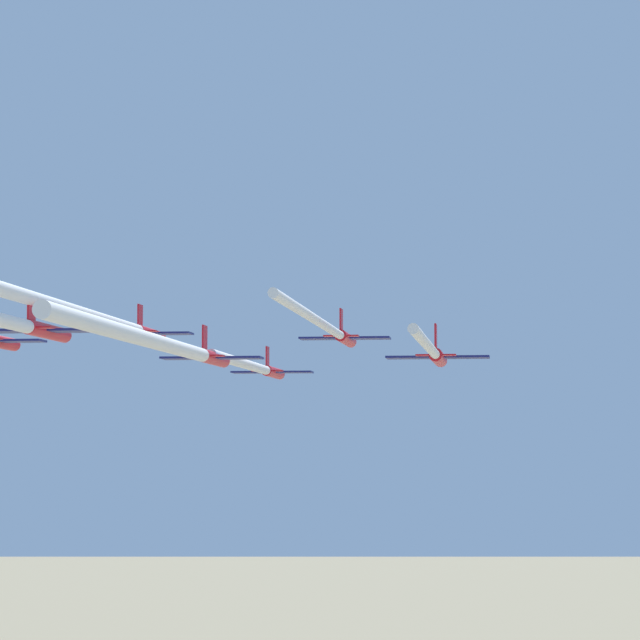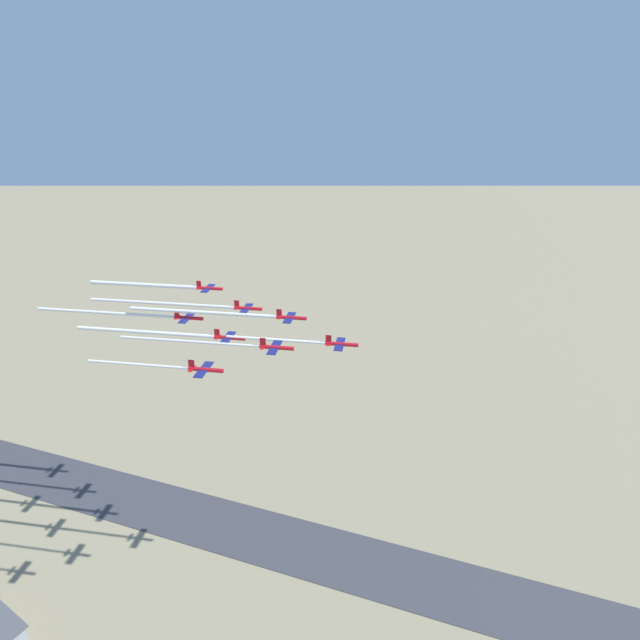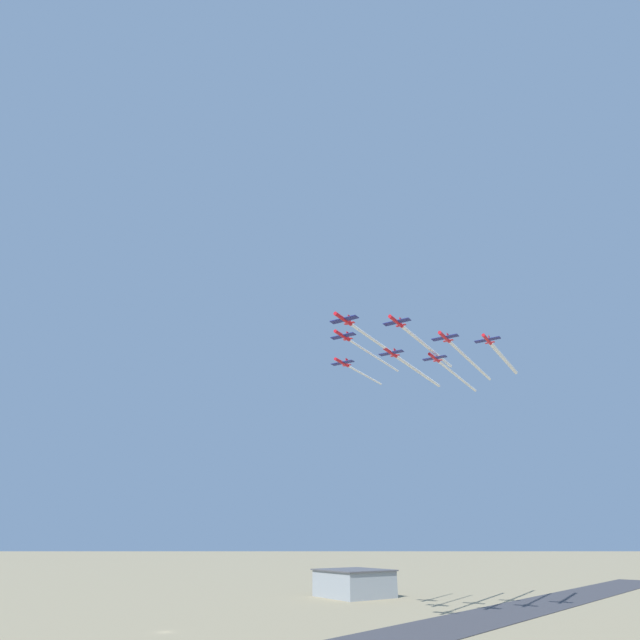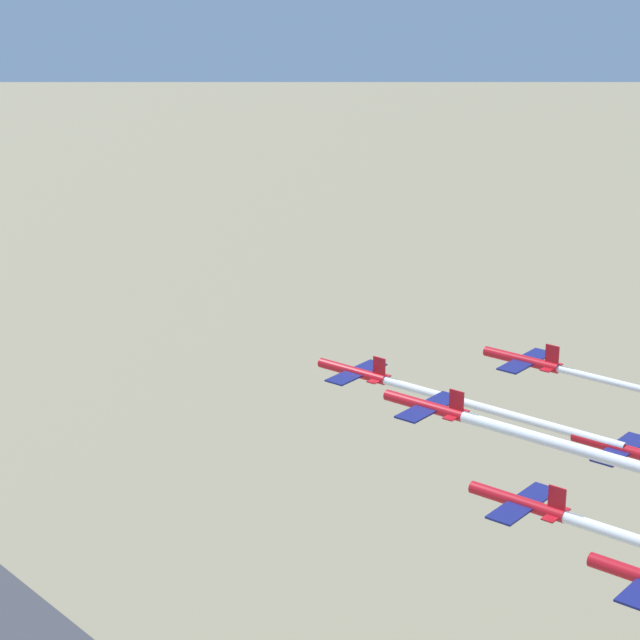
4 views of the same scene
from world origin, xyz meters
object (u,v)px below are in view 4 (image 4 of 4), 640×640
jet_1 (427,406)px  jet_4 (619,448)px  jet_3 (521,502)px  jet_0 (355,372)px  jet_2 (524,360)px

jet_1 → jet_4: bearing=-59.5°
jet_1 → jet_3: bearing=-120.5°
jet_0 → jet_4: (-13.12, 30.10, -0.32)m
jet_3 → jet_1: bearing=59.5°
jet_4 → jet_1: bearing=120.5°
jet_0 → jet_2: (-15.41, 11.19, 2.43)m
jet_1 → jet_2: (-17.71, -7.71, -0.62)m
jet_3 → jet_4: (-17.71, -7.71, -1.62)m
jet_4 → jet_0: bearing=90.0°
jet_1 → jet_3: 19.13m
jet_2 → jet_0: bearing=120.5°
jet_1 → jet_4: size_ratio=1.00×
jet_3 → jet_0: bearing=59.5°
jet_0 → jet_4: size_ratio=1.00×
jet_0 → jet_2: size_ratio=1.00×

